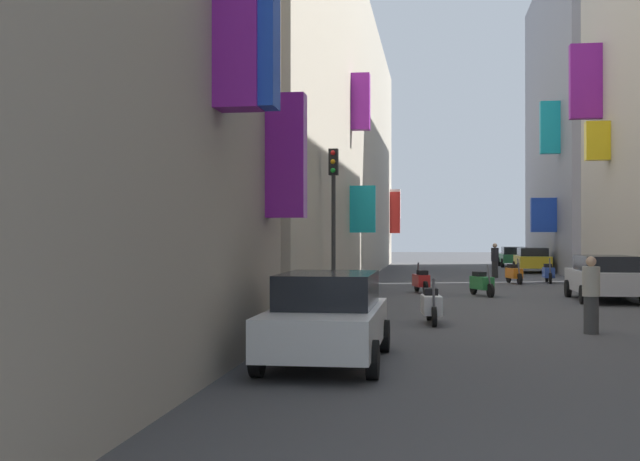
{
  "coord_description": "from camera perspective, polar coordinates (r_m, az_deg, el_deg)",
  "views": [
    {
      "loc": [
        -1.77,
        -2.58,
        2.18
      ],
      "look_at": [
        -5.04,
        20.8,
        2.3
      ],
      "focal_mm": 45.84,
      "sensor_mm": 36.0,
      "label": 1
    }
  ],
  "objects": [
    {
      "name": "building_right_mid_c",
      "position": [
        53.5,
        18.57,
        7.32
      ],
      "size": [
        7.38,
        20.9,
        18.51
      ],
      "color": "gray",
      "rests_on": "ground"
    },
    {
      "name": "parked_car_white",
      "position": [
        13.95,
        0.51,
        -6.0
      ],
      "size": [
        1.95,
        4.41,
        1.52
      ],
      "color": "white",
      "rests_on": "ground"
    },
    {
      "name": "pedestrian_near_left",
      "position": [
        42.05,
        12.11,
        -2.06
      ],
      "size": [
        0.42,
        0.42,
        1.75
      ],
      "color": "black",
      "rests_on": "ground"
    },
    {
      "name": "pedestrian_crossing",
      "position": [
        18.91,
        18.4,
        -4.31
      ],
      "size": [
        0.53,
        0.53,
        1.7
      ],
      "color": "#3D3D3D",
      "rests_on": "ground"
    },
    {
      "name": "scooter_blue",
      "position": [
        38.33,
        15.66,
        -2.85
      ],
      "size": [
        0.46,
        1.86,
        1.13
      ],
      "color": "#2D4CAD",
      "rests_on": "ground"
    },
    {
      "name": "parked_car_yellow",
      "position": [
        48.47,
        14.6,
        -1.96
      ],
      "size": [
        1.92,
        3.94,
        1.42
      ],
      "color": "gold",
      "rests_on": "ground"
    },
    {
      "name": "scooter_orange",
      "position": [
        37.4,
        13.38,
        -2.91
      ],
      "size": [
        0.7,
        1.9,
        1.13
      ],
      "color": "orange",
      "rests_on": "ground"
    },
    {
      "name": "parked_car_silver",
      "position": [
        28.43,
        19.22,
        -3.08
      ],
      "size": [
        2.01,
        4.45,
        1.49
      ],
      "color": "#B7B7BC",
      "rests_on": "ground"
    },
    {
      "name": "traffic_light_far_corner",
      "position": [
        23.32,
        0.95,
        2.05
      ],
      "size": [
        0.26,
        0.34,
        4.63
      ],
      "color": "#2D2D2D",
      "rests_on": "ground"
    },
    {
      "name": "ground_plane",
      "position": [
        32.7,
        11.08,
        -4.11
      ],
      "size": [
        140.0,
        140.0,
        0.0
      ],
      "primitive_type": "plane",
      "color": "#424244"
    },
    {
      "name": "parked_car_green",
      "position": [
        56.77,
        13.37,
        -1.76
      ],
      "size": [
        1.89,
        4.1,
        1.35
      ],
      "color": "#236638",
      "rests_on": "ground"
    },
    {
      "name": "scooter_green",
      "position": [
        29.56,
        11.22,
        -3.61
      ],
      "size": [
        0.82,
        1.88,
        1.13
      ],
      "color": "#287F3D",
      "rests_on": "ground"
    },
    {
      "name": "scooter_white",
      "position": [
        20.23,
        7.78,
        -5.15
      ],
      "size": [
        0.55,
        1.95,
        1.13
      ],
      "color": "silver",
      "rests_on": "ground"
    },
    {
      "name": "building_left_mid_b",
      "position": [
        41.19,
        -0.79,
        6.47
      ],
      "size": [
        6.99,
        44.31,
        14.06
      ],
      "color": "#BCB29E",
      "rests_on": "ground"
    },
    {
      "name": "scooter_red",
      "position": [
        30.71,
        7.08,
        -3.49
      ],
      "size": [
        0.69,
        1.76,
        1.13
      ],
      "color": "red",
      "rests_on": "ground"
    }
  ]
}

